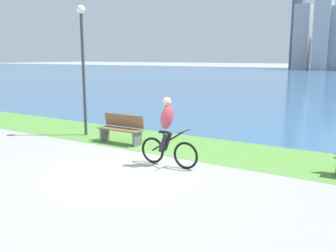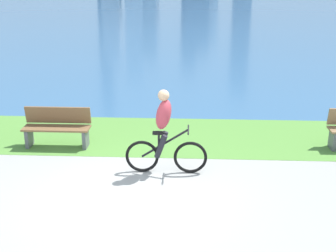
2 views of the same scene
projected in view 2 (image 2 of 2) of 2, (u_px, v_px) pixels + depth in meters
ground_plane at (128, 198)px, 8.13m from camera, size 300.00×300.00×0.00m
grass_strip_bayside at (145, 136)px, 11.09m from camera, size 120.00×2.69×0.01m
bay_water_surface at (182, 2)px, 51.75m from camera, size 300.00×83.66×0.00m
cyclist_lead at (164, 133)px, 8.86m from camera, size 1.62×0.52×1.70m
bench_far_along_path at (57, 127)px, 10.33m from camera, size 1.50×0.47×0.90m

